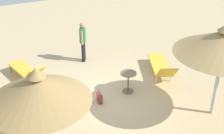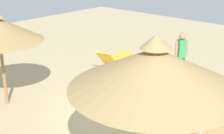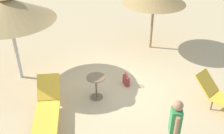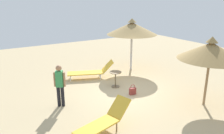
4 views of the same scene
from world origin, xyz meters
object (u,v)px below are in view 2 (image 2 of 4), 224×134
person_standing_near_left (181,54)px  side_table_round (143,99)px  lounge_chair_far_right (208,117)px  parasol_umbrella_front (155,68)px  lounge_chair_near_right (115,58)px  handbag (107,99)px

person_standing_near_left → side_table_round: person_standing_near_left is taller
side_table_round → lounge_chair_far_right: bearing=14.8°
parasol_umbrella_front → person_standing_near_left: (-2.29, 4.93, -1.44)m
lounge_chair_near_right → person_standing_near_left: bearing=13.5°
lounge_chair_near_right → handbag: (1.79, -2.38, -0.25)m
lounge_chair_far_right → side_table_round: bearing=-165.2°
lounge_chair_far_right → side_table_round: size_ratio=3.29×
parasol_umbrella_front → lounge_chair_near_right: size_ratio=1.41×
parasol_umbrella_front → person_standing_near_left: 5.62m
parasol_umbrella_front → side_table_round: 3.34m
parasol_umbrella_front → person_standing_near_left: bearing=114.9°
parasol_umbrella_front → person_standing_near_left: parasol_umbrella_front is taller
person_standing_near_left → handbag: (-0.57, -2.94, -0.74)m
lounge_chair_far_right → handbag: lounge_chair_far_right is taller
side_table_round → handbag: bearing=-171.7°
person_standing_near_left → handbag: bearing=-101.0°
lounge_chair_far_right → handbag: 2.79m
parasol_umbrella_front → side_table_round: size_ratio=4.00×
lounge_chair_far_right → handbag: (-2.72, -0.58, -0.21)m
lounge_chair_near_right → lounge_chair_far_right: 4.84m
lounge_chair_far_right → person_standing_near_left: bearing=132.3°
parasol_umbrella_front → lounge_chair_near_right: 6.66m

